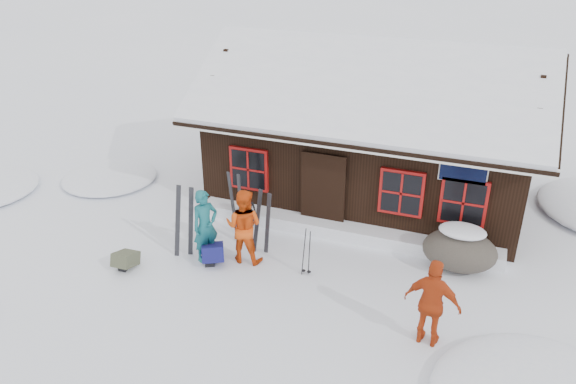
% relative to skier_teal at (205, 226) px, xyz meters
% --- Properties ---
extents(ground, '(120.00, 120.00, 0.00)m').
position_rel_skier_teal_xyz_m(ground, '(1.16, -0.16, -0.87)').
color(ground, white).
rests_on(ground, ground).
extents(mountain_hut, '(8.90, 6.09, 4.42)m').
position_rel_skier_teal_xyz_m(mountain_hut, '(2.66, 4.82, 0.71)').
color(mountain_hut, black).
rests_on(mountain_hut, ground).
extents(snow_drift, '(7.60, 0.60, 0.35)m').
position_rel_skier_teal_xyz_m(snow_drift, '(2.66, 2.09, -0.69)').
color(snow_drift, white).
rests_on(snow_drift, ground).
extents(snow_mounds, '(20.60, 13.20, 0.48)m').
position_rel_skier_teal_xyz_m(snow_mounds, '(2.82, 1.71, -0.87)').
color(snow_mounds, white).
rests_on(snow_mounds, ground).
extents(skier_teal, '(0.68, 0.76, 1.74)m').
position_rel_skier_teal_xyz_m(skier_teal, '(0.00, 0.00, 0.00)').
color(skier_teal, '#155C64').
rests_on(skier_teal, ground).
extents(skier_orange_left, '(0.91, 0.74, 1.78)m').
position_rel_skier_teal_xyz_m(skier_orange_left, '(0.83, 0.27, 0.02)').
color(skier_orange_left, '#D9470F').
rests_on(skier_orange_left, ground).
extents(skier_orange_right, '(1.09, 0.57, 1.77)m').
position_rel_skier_teal_xyz_m(skier_orange_right, '(5.19, -1.09, 0.02)').
color(skier_orange_right, '#B73812').
rests_on(skier_orange_right, ground).
extents(skier_crouched, '(0.57, 0.50, 0.98)m').
position_rel_skier_teal_xyz_m(skier_crouched, '(0.24, 1.70, -0.38)').
color(skier_crouched, black).
rests_on(skier_crouched, ground).
extents(boulder, '(1.64, 1.23, 0.95)m').
position_rel_skier_teal_xyz_m(boulder, '(5.45, 1.67, -0.38)').
color(boulder, '#4E483E').
rests_on(boulder, ground).
extents(ski_pair_left, '(0.57, 0.23, 1.84)m').
position_rel_skier_teal_xyz_m(ski_pair_left, '(-0.52, -0.03, 0.00)').
color(ski_pair_left, black).
rests_on(ski_pair_left, ground).
extents(ski_pair_mid, '(0.48, 0.21, 1.69)m').
position_rel_skier_teal_xyz_m(ski_pair_mid, '(0.15, 1.30, -0.07)').
color(ski_pair_mid, black).
rests_on(ski_pair_mid, ground).
extents(ski_pair_right, '(0.55, 0.16, 1.68)m').
position_rel_skier_teal_xyz_m(ski_pair_right, '(1.10, 0.70, -0.08)').
color(ski_pair_right, black).
rests_on(ski_pair_right, ground).
extents(ski_poles, '(0.21, 0.10, 1.18)m').
position_rel_skier_teal_xyz_m(ski_poles, '(2.35, 0.21, -0.32)').
color(ski_poles, black).
rests_on(ski_poles, ground).
extents(backpack_blue, '(0.74, 0.80, 0.35)m').
position_rel_skier_teal_xyz_m(backpack_blue, '(0.20, -0.08, -0.69)').
color(backpack_blue, '#141555').
rests_on(backpack_blue, ground).
extents(backpack_olive, '(0.44, 0.57, 0.30)m').
position_rel_skier_teal_xyz_m(backpack_olive, '(-1.53, -0.98, -0.72)').
color(backpack_olive, '#464934').
rests_on(backpack_olive, ground).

